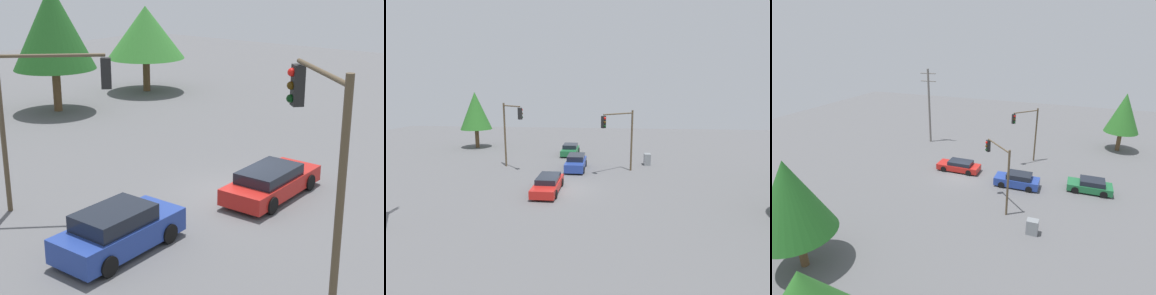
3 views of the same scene
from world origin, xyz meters
TOP-DOWN VIEW (x-y plane):
  - ground_plane at (0.00, 0.00)m, footprint 80.00×80.00m
  - sedan_blue at (6.14, -0.24)m, footprint 4.30×1.89m
  - sedan_red at (-0.58, 1.17)m, footprint 4.66×1.88m
  - sedan_green at (12.84, 1.17)m, footprint 4.02×1.95m
  - traffic_signal_main at (5.82, 6.03)m, footprint 2.54×2.61m
  - traffic_signal_cross at (5.22, -4.41)m, footprint 2.79×2.95m
  - electrical_cabinet at (8.68, -7.37)m, footprint 0.87×0.64m
  - tree_far at (16.41, 14.31)m, footprint 4.08×4.08m

SIDE VIEW (x-z plane):
  - ground_plane at x=0.00m, z-range 0.00..0.00m
  - sedan_red at x=-0.58m, z-range -0.01..1.17m
  - electrical_cabinet at x=8.68m, z-range 0.00..1.18m
  - sedan_green at x=12.84m, z-range -0.02..1.27m
  - sedan_blue at x=6.14m, z-range -0.03..1.41m
  - traffic_signal_cross at x=5.22m, z-range 1.08..6.85m
  - traffic_signal_main at x=5.82m, z-range 1.15..7.53m
  - tree_far at x=16.41m, z-range 1.22..8.64m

